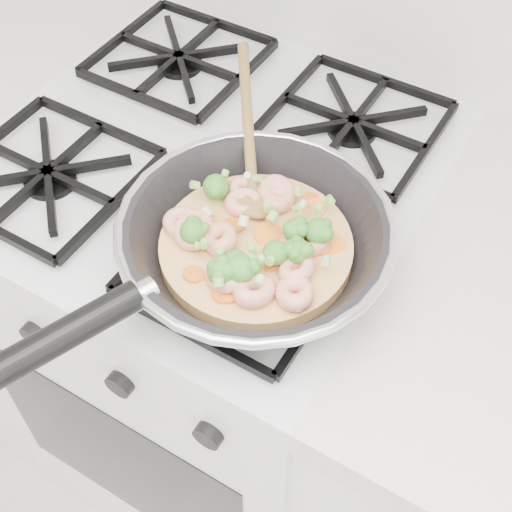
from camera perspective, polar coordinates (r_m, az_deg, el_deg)
The scene contains 2 objects.
stove at distance 1.32m, azimuth -3.00°, elevation -6.10°, with size 0.60×0.60×0.92m.
skillet at distance 0.80m, azimuth -0.37°, elevation 1.20°, with size 0.33×0.58×0.10m.
Camera 1 is at (0.43, 1.12, 1.57)m, focal length 49.32 mm.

